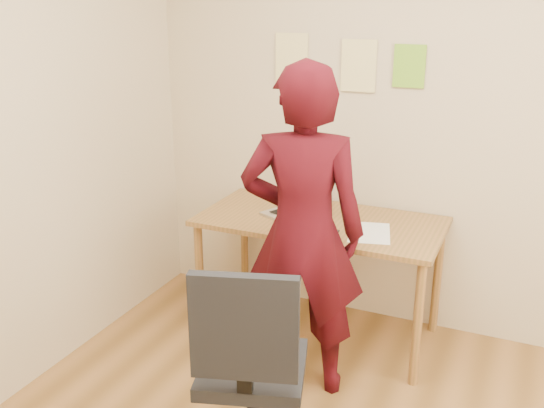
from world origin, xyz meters
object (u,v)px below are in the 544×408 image
at_px(phone, 332,234).
at_px(laptop, 300,207).
at_px(desk, 320,233).
at_px(person, 303,234).
at_px(office_chair, 251,384).

bearing_deg(phone, laptop, 136.98).
distance_m(desk, person, 0.57).
distance_m(desk, office_chair, 1.23).
relative_size(office_chair, person, 0.58).
height_order(desk, office_chair, office_chair).
xyz_separation_m(desk, person, (0.09, -0.52, 0.20)).
relative_size(laptop, phone, 3.69).
distance_m(desk, laptop, 0.19).
height_order(phone, office_chair, office_chair).
bearing_deg(desk, office_chair, -83.85).
relative_size(desk, phone, 11.93).
height_order(laptop, person, person).
xyz_separation_m(laptop, office_chair, (0.26, -1.21, -0.37)).
relative_size(desk, office_chair, 1.41).
relative_size(phone, person, 0.07).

